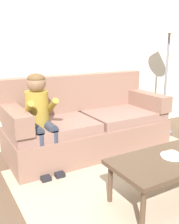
{
  "coord_description": "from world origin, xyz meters",
  "views": [
    {
      "loc": [
        -1.72,
        -2.04,
        1.42
      ],
      "look_at": [
        -0.29,
        0.45,
        0.65
      ],
      "focal_mm": 41.31,
      "sensor_mm": 36.0,
      "label": 1
    }
  ],
  "objects": [
    {
      "name": "area_rug",
      "position": [
        0.0,
        -0.25,
        0.01
      ],
      "size": [
        2.56,
        2.01,
        0.01
      ],
      "primitive_type": "cube",
      "color": "tan",
      "rests_on": "ground"
    },
    {
      "name": "coffee_table",
      "position": [
        -0.04,
        -0.55,
        0.38
      ],
      "size": [
        1.09,
        0.56,
        0.42
      ],
      "color": "#4C3828",
      "rests_on": "ground"
    },
    {
      "name": "wall_back",
      "position": [
        0.0,
        1.4,
        1.4
      ],
      "size": [
        8.0,
        0.1,
        2.8
      ],
      "primitive_type": "cube",
      "color": "silver",
      "rests_on": "ground"
    },
    {
      "name": "person_child",
      "position": [
        -0.83,
        0.64,
        0.67
      ],
      "size": [
        0.34,
        0.58,
        1.1
      ],
      "color": "olive",
      "rests_on": "ground"
    },
    {
      "name": "ground",
      "position": [
        0.0,
        0.0,
        0.0
      ],
      "size": [
        10.0,
        10.0,
        0.0
      ],
      "primitive_type": "plane",
      "color": "brown"
    },
    {
      "name": "plate",
      "position": [
        0.01,
        -0.54,
        0.42
      ],
      "size": [
        0.21,
        0.21,
        0.01
      ],
      "primitive_type": "cylinder",
      "color": "white",
      "rests_on": "coffee_table"
    },
    {
      "name": "couch",
      "position": [
        -0.11,
        0.85,
        0.35
      ],
      "size": [
        2.13,
        0.9,
        1.0
      ],
      "color": "#846051",
      "rests_on": "ground"
    },
    {
      "name": "donut",
      "position": [
        0.01,
        -0.54,
        0.45
      ],
      "size": [
        0.16,
        0.16,
        0.04
      ],
      "primitive_type": "torus",
      "rotation": [
        0.0,
        0.0,
        0.45
      ],
      "color": "beige",
      "rests_on": "plate"
    },
    {
      "name": "floor_lamp",
      "position": [
        1.3,
        0.84,
        1.54
      ],
      "size": [
        0.38,
        0.38,
        1.82
      ],
      "color": "slate",
      "rests_on": "ground"
    },
    {
      "name": "toy_controller",
      "position": [
        0.28,
        0.07,
        0.03
      ],
      "size": [
        0.23,
        0.09,
        0.05
      ],
      "rotation": [
        0.0,
        0.0,
        0.46
      ],
      "color": "gold",
      "rests_on": "ground"
    }
  ]
}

